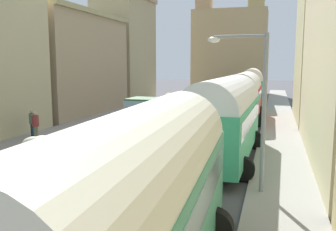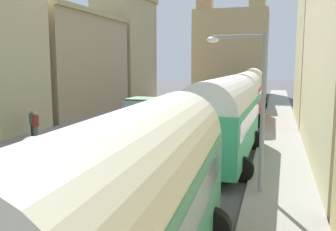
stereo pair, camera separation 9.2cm
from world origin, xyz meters
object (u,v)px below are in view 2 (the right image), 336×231
at_px(parked_bus_1, 225,115).
at_px(cargo_truck_1, 152,111).
at_px(parked_bus_0, 136,200).
at_px(car_4, 213,110).
at_px(car_5, 234,96).
at_px(parked_bus_2, 244,95).
at_px(car_3, 189,125).
at_px(pedestrian_1, 33,123).
at_px(car_1, 192,102).
at_px(car_0, 173,110).
at_px(streetlamp_near, 253,97).
at_px(pedestrian_0, 36,125).
at_px(parked_bus_3, 252,85).
at_px(car_2, 204,96).

bearing_deg(parked_bus_1, cargo_truck_1, 129.93).
height_order(parked_bus_0, car_4, parked_bus_0).
xyz_separation_m(parked_bus_1, car_5, (-2.55, 27.16, -1.45)).
relative_size(parked_bus_2, car_4, 1.92).
bearing_deg(car_3, pedestrian_1, -161.91).
relative_size(parked_bus_2, car_1, 2.21).
bearing_deg(car_0, streetlamp_near, -65.39).
distance_m(parked_bus_2, car_1, 8.22).
height_order(car_0, pedestrian_0, pedestrian_0).
height_order(parked_bus_3, pedestrian_1, parked_bus_3).
height_order(cargo_truck_1, car_0, cargo_truck_1).
xyz_separation_m(cargo_truck_1, pedestrian_0, (-4.81, -6.91, -0.18)).
relative_size(cargo_truck_1, car_0, 1.78).
relative_size(car_1, car_4, 0.87).
height_order(car_1, streetlamp_near, streetlamp_near).
xyz_separation_m(parked_bus_3, car_4, (-2.46, -10.98, -1.52)).
relative_size(cargo_truck_1, car_3, 1.63).
relative_size(parked_bus_2, pedestrian_0, 4.50).
bearing_deg(cargo_truck_1, parked_bus_3, 69.52).
bearing_deg(car_4, parked_bus_2, -5.58).
bearing_deg(car_3, streetlamp_near, -63.60).
bearing_deg(cargo_truck_1, car_2, 89.09).
bearing_deg(car_0, cargo_truck_1, -93.27).
xyz_separation_m(pedestrian_0, streetlamp_near, (12.68, -4.93, 2.42)).
height_order(car_5, streetlamp_near, streetlamp_near).
bearing_deg(car_3, cargo_truck_1, 139.45).
xyz_separation_m(parked_bus_1, car_4, (-2.70, 12.77, -1.42)).
bearing_deg(streetlamp_near, car_2, 104.32).
relative_size(car_0, pedestrian_0, 2.01).
xyz_separation_m(parked_bus_0, parked_bus_3, (-0.12, 34.81, 0.18)).
distance_m(car_0, car_1, 6.06).
bearing_deg(car_1, parked_bus_0, -79.05).
xyz_separation_m(car_0, car_4, (3.33, 0.50, 0.03)).
xyz_separation_m(parked_bus_1, pedestrian_1, (-12.03, 1.56, -1.16)).
bearing_deg(streetlamp_near, parked_bus_0, -104.03).
bearing_deg(parked_bus_1, car_5, 95.37).
bearing_deg(car_1, streetlamp_near, -71.97).
height_order(car_0, car_5, car_0).
height_order(cargo_truck_1, car_2, cargo_truck_1).
bearing_deg(car_4, parked_bus_3, 77.37).
xyz_separation_m(parked_bus_2, pedestrian_0, (-10.96, -11.90, -1.10)).
bearing_deg(car_1, pedestrian_0, -106.69).
distance_m(parked_bus_2, car_0, 6.05).
xyz_separation_m(cargo_truck_1, car_3, (3.46, -2.96, -0.42)).
bearing_deg(parked_bus_1, car_3, 121.86).
distance_m(parked_bus_0, parked_bus_3, 34.81).
height_order(parked_bus_2, car_1, parked_bus_2).
height_order(cargo_truck_1, streetlamp_near, streetlamp_near).
xyz_separation_m(car_1, streetlamp_near, (7.37, -22.64, 2.71)).
bearing_deg(pedestrian_0, car_2, 78.38).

